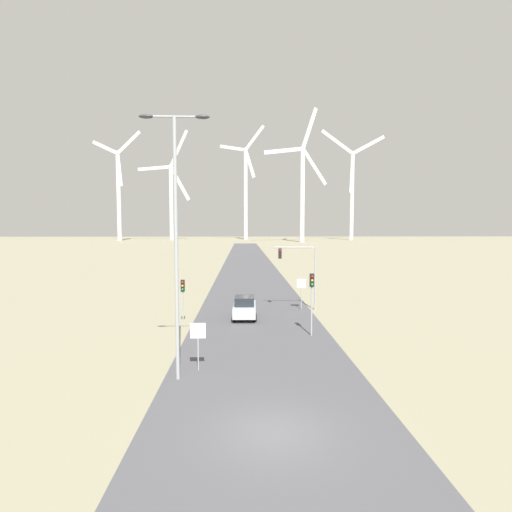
{
  "coord_description": "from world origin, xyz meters",
  "views": [
    {
      "loc": [
        -1.08,
        -14.05,
        7.48
      ],
      "look_at": [
        0.0,
        18.87,
        5.08
      ],
      "focal_mm": 28.0,
      "sensor_mm": 36.0,
      "label": 1
    }
  ],
  "objects_px": {
    "streetlamp": "(176,222)",
    "traffic_light_mast_overhead": "(301,264)",
    "wind_turbine_far_right": "(352,187)",
    "stop_sign_far": "(301,288)",
    "wind_turbine_right": "(302,184)",
    "car_approaching": "(245,307)",
    "traffic_light_post_near_left": "(183,292)",
    "wind_turbine_left": "(171,194)",
    "wind_turbine_center": "(246,186)",
    "traffic_light_post_near_right": "(312,291)",
    "wind_turbine_far_left": "(118,188)",
    "stop_sign_near": "(198,337)"
  },
  "relations": [
    {
      "from": "streetlamp",
      "to": "traffic_light_mast_overhead",
      "type": "bearing_deg",
      "value": 62.45
    },
    {
      "from": "wind_turbine_far_right",
      "to": "traffic_light_mast_overhead",
      "type": "bearing_deg",
      "value": -106.54
    },
    {
      "from": "streetlamp",
      "to": "stop_sign_far",
      "type": "height_order",
      "value": "streetlamp"
    },
    {
      "from": "stop_sign_far",
      "to": "wind_turbine_right",
      "type": "height_order",
      "value": "wind_turbine_right"
    },
    {
      "from": "car_approaching",
      "to": "traffic_light_post_near_left",
      "type": "bearing_deg",
      "value": -155.78
    },
    {
      "from": "car_approaching",
      "to": "wind_turbine_right",
      "type": "height_order",
      "value": "wind_turbine_right"
    },
    {
      "from": "wind_turbine_left",
      "to": "wind_turbine_center",
      "type": "height_order",
      "value": "wind_turbine_center"
    },
    {
      "from": "traffic_light_post_near_right",
      "to": "wind_turbine_far_right",
      "type": "relative_size",
      "value": 0.07
    },
    {
      "from": "wind_turbine_left",
      "to": "wind_turbine_right",
      "type": "height_order",
      "value": "wind_turbine_right"
    },
    {
      "from": "wind_turbine_far_left",
      "to": "stop_sign_far",
      "type": "bearing_deg",
      "value": -68.59
    },
    {
      "from": "stop_sign_near",
      "to": "wind_turbine_far_right",
      "type": "distance_m",
      "value": 222.11
    },
    {
      "from": "wind_turbine_left",
      "to": "wind_turbine_right",
      "type": "relative_size",
      "value": 0.93
    },
    {
      "from": "car_approaching",
      "to": "wind_turbine_right",
      "type": "xyz_separation_m",
      "value": [
        29.39,
        165.91,
        27.8
      ]
    },
    {
      "from": "car_approaching",
      "to": "wind_turbine_far_right",
      "type": "relative_size",
      "value": 0.07
    },
    {
      "from": "traffic_light_mast_overhead",
      "to": "car_approaching",
      "type": "height_order",
      "value": "traffic_light_mast_overhead"
    },
    {
      "from": "traffic_light_post_near_left",
      "to": "traffic_light_post_near_right",
      "type": "height_order",
      "value": "traffic_light_post_near_right"
    },
    {
      "from": "car_approaching",
      "to": "wind_turbine_far_right",
      "type": "xyz_separation_m",
      "value": [
        63.06,
        198.36,
        29.88
      ]
    },
    {
      "from": "traffic_light_post_near_right",
      "to": "stop_sign_near",
      "type": "bearing_deg",
      "value": -137.51
    },
    {
      "from": "traffic_light_post_near_right",
      "to": "wind_turbine_left",
      "type": "bearing_deg",
      "value": 102.59
    },
    {
      "from": "wind_turbine_far_right",
      "to": "streetlamp",
      "type": "bearing_deg",
      "value": -107.44
    },
    {
      "from": "traffic_light_post_near_left",
      "to": "wind_turbine_far_right",
      "type": "bearing_deg",
      "value": 71.32
    },
    {
      "from": "traffic_light_post_near_right",
      "to": "traffic_light_mast_overhead",
      "type": "relative_size",
      "value": 0.73
    },
    {
      "from": "traffic_light_post_near_left",
      "to": "wind_turbine_right",
      "type": "distance_m",
      "value": 173.44
    },
    {
      "from": "stop_sign_near",
      "to": "wind_turbine_far_right",
      "type": "relative_size",
      "value": 0.04
    },
    {
      "from": "wind_turbine_far_left",
      "to": "wind_turbine_right",
      "type": "relative_size",
      "value": 0.88
    },
    {
      "from": "stop_sign_far",
      "to": "car_approaching",
      "type": "xyz_separation_m",
      "value": [
        -5.16,
        -3.35,
        -1.04
      ]
    },
    {
      "from": "traffic_light_mast_overhead",
      "to": "wind_turbine_center",
      "type": "xyz_separation_m",
      "value": [
        -3.47,
        205.89,
        27.7
      ]
    },
    {
      "from": "traffic_light_post_near_right",
      "to": "wind_turbine_right",
      "type": "xyz_separation_m",
      "value": [
        24.81,
        171.31,
        25.58
      ]
    },
    {
      "from": "stop_sign_near",
      "to": "wind_turbine_far_left",
      "type": "xyz_separation_m",
      "value": [
        -65.79,
        202.45,
        27.17
      ]
    },
    {
      "from": "traffic_light_post_near_left",
      "to": "streetlamp",
      "type": "bearing_deg",
      "value": -82.84
    },
    {
      "from": "streetlamp",
      "to": "traffic_light_post_near_left",
      "type": "height_order",
      "value": "streetlamp"
    },
    {
      "from": "stop_sign_near",
      "to": "car_approaching",
      "type": "xyz_separation_m",
      "value": [
        2.47,
        11.86,
        -0.84
      ]
    },
    {
      "from": "stop_sign_near",
      "to": "wind_turbine_far_left",
      "type": "height_order",
      "value": "wind_turbine_far_left"
    },
    {
      "from": "car_approaching",
      "to": "wind_turbine_far_left",
      "type": "xyz_separation_m",
      "value": [
        -68.26,
        190.59,
        28.02
      ]
    },
    {
      "from": "traffic_light_post_near_left",
      "to": "wind_turbine_far_right",
      "type": "height_order",
      "value": "wind_turbine_far_right"
    },
    {
      "from": "wind_turbine_far_left",
      "to": "wind_turbine_center",
      "type": "bearing_deg",
      "value": 14.76
    },
    {
      "from": "wind_turbine_far_left",
      "to": "streetlamp",
      "type": "bearing_deg",
      "value": -72.32
    },
    {
      "from": "traffic_light_mast_overhead",
      "to": "wind_turbine_left",
      "type": "distance_m",
      "value": 203.35
    },
    {
      "from": "traffic_light_mast_overhead",
      "to": "wind_turbine_center",
      "type": "distance_m",
      "value": 207.78
    },
    {
      "from": "wind_turbine_center",
      "to": "wind_turbine_far_left",
      "type": "bearing_deg",
      "value": -165.24
    },
    {
      "from": "stop_sign_near",
      "to": "traffic_light_post_near_left",
      "type": "bearing_deg",
      "value": 102.93
    },
    {
      "from": "traffic_light_mast_overhead",
      "to": "wind_turbine_right",
      "type": "height_order",
      "value": "wind_turbine_right"
    },
    {
      "from": "traffic_light_post_near_left",
      "to": "traffic_light_mast_overhead",
      "type": "relative_size",
      "value": 0.59
    },
    {
      "from": "traffic_light_post_near_left",
      "to": "wind_turbine_right",
      "type": "bearing_deg",
      "value": 78.53
    },
    {
      "from": "stop_sign_near",
      "to": "traffic_light_post_near_right",
      "type": "relative_size",
      "value": 0.58
    },
    {
      "from": "traffic_light_post_near_left",
      "to": "wind_turbine_center",
      "type": "relative_size",
      "value": 0.05
    },
    {
      "from": "stop_sign_near",
      "to": "traffic_light_mast_overhead",
      "type": "bearing_deg",
      "value": 63.22
    },
    {
      "from": "stop_sign_near",
      "to": "streetlamp",
      "type": "bearing_deg",
      "value": -126.42
    },
    {
      "from": "streetlamp",
      "to": "wind_turbine_center",
      "type": "xyz_separation_m",
      "value": [
        4.95,
        222.03,
        24.12
      ]
    },
    {
      "from": "wind_turbine_left",
      "to": "wind_turbine_right",
      "type": "xyz_separation_m",
      "value": [
        70.63,
        -33.92,
        2.1
      ]
    }
  ]
}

